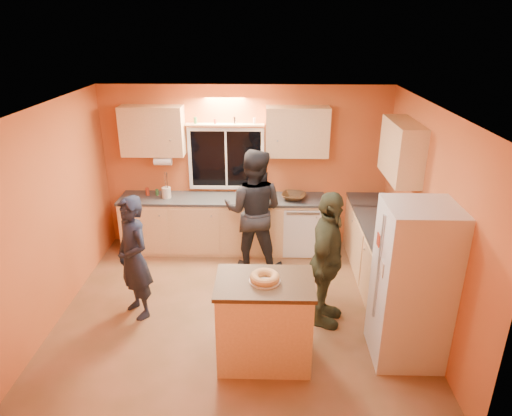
{
  "coord_description": "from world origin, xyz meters",
  "views": [
    {
      "loc": [
        0.35,
        -4.97,
        3.48
      ],
      "look_at": [
        0.21,
        0.4,
        1.26
      ],
      "focal_mm": 32.0,
      "sensor_mm": 36.0,
      "label": 1
    }
  ],
  "objects_px": {
    "refrigerator": "(412,285)",
    "person_right": "(327,260)",
    "island": "(264,321)",
    "person_center": "(254,211)",
    "person_left": "(134,258)"
  },
  "relations": [
    {
      "from": "person_left",
      "to": "person_right",
      "type": "distance_m",
      "value": 2.34
    },
    {
      "from": "person_left",
      "to": "person_center",
      "type": "height_order",
      "value": "person_center"
    },
    {
      "from": "person_right",
      "to": "person_left",
      "type": "bearing_deg",
      "value": 104.02
    },
    {
      "from": "person_left",
      "to": "person_right",
      "type": "xyz_separation_m",
      "value": [
        2.34,
        -0.11,
        0.06
      ]
    },
    {
      "from": "person_left",
      "to": "person_right",
      "type": "bearing_deg",
      "value": 44.48
    },
    {
      "from": "island",
      "to": "person_left",
      "type": "bearing_deg",
      "value": 153.05
    },
    {
      "from": "person_right",
      "to": "island",
      "type": "bearing_deg",
      "value": 150.76
    },
    {
      "from": "refrigerator",
      "to": "island",
      "type": "relative_size",
      "value": 1.76
    },
    {
      "from": "refrigerator",
      "to": "person_left",
      "type": "relative_size",
      "value": 1.14
    },
    {
      "from": "refrigerator",
      "to": "person_right",
      "type": "bearing_deg",
      "value": 144.52
    },
    {
      "from": "island",
      "to": "person_center",
      "type": "xyz_separation_m",
      "value": [
        -0.18,
        2.05,
        0.42
      ]
    },
    {
      "from": "refrigerator",
      "to": "island",
      "type": "height_order",
      "value": "refrigerator"
    },
    {
      "from": "refrigerator",
      "to": "person_center",
      "type": "xyz_separation_m",
      "value": [
        -1.73,
        1.93,
        0.02
      ]
    },
    {
      "from": "island",
      "to": "person_left",
      "type": "xyz_separation_m",
      "value": [
        -1.61,
        0.82,
        0.29
      ]
    },
    {
      "from": "refrigerator",
      "to": "person_right",
      "type": "distance_m",
      "value": 1.01
    }
  ]
}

